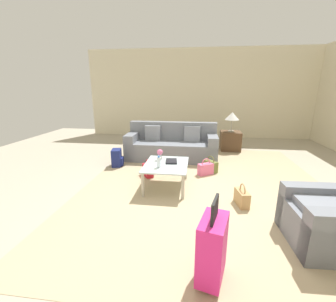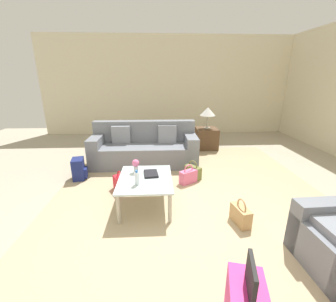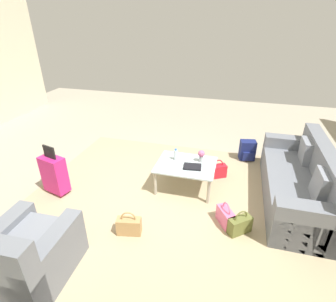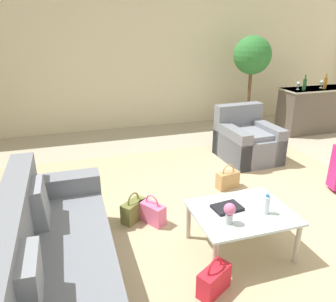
{
  "view_description": "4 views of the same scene",
  "coord_description": "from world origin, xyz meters",
  "views": [
    {
      "loc": [
        3.36,
        0.02,
        1.76
      ],
      "look_at": [
        0.08,
        -0.41,
        0.83
      ],
      "focal_mm": 24.0,
      "sensor_mm": 36.0,
      "label": 1
    },
    {
      "loc": [
        2.56,
        -0.32,
        1.83
      ],
      "look_at": [
        -0.87,
        -0.15,
        0.7
      ],
      "focal_mm": 24.0,
      "sensor_mm": 36.0,
      "label": 2
    },
    {
      "loc": [
        -1.08,
        3.15,
        2.6
      ],
      "look_at": [
        -0.19,
        -0.15,
        0.84
      ],
      "focal_mm": 28.0,
      "sensor_mm": 36.0,
      "label": 3
    },
    {
      "loc": [
        -1.91,
        -2.93,
        2.16
      ],
      "look_at": [
        -0.91,
        0.28,
        0.85
      ],
      "focal_mm": 35.0,
      "sensor_mm": 36.0,
      "label": 4
    }
  ],
  "objects": [
    {
      "name": "wall_back",
      "position": [
        0.0,
        4.06,
        1.55
      ],
      "size": [
        10.24,
        0.12,
        3.1
      ],
      "primitive_type": "cube",
      "color": "beige",
      "rests_on": "ground"
    },
    {
      "name": "bar_console",
      "position": [
        3.1,
        2.6,
        0.48
      ],
      "size": [
        1.65,
        0.6,
        0.92
      ],
      "color": "brown",
      "rests_on": "ground"
    },
    {
      "name": "wine_bottle_amber",
      "position": [
        3.1,
        2.49,
        1.04
      ],
      "size": [
        0.07,
        0.07,
        0.3
      ],
      "color": "brown",
      "rests_on": "bar_console"
    },
    {
      "name": "flower_vase",
      "position": [
        -0.62,
        -0.65,
        0.57
      ],
      "size": [
        0.11,
        0.11,
        0.21
      ],
      "color": "#B2B7BC",
      "rests_on": "coffee_table"
    },
    {
      "name": "coffee_table_book",
      "position": [
        -0.52,
        -0.42,
        0.47
      ],
      "size": [
        0.3,
        0.23,
        0.03
      ],
      "primitive_type": "cube",
      "rotation": [
        0.0,
        0.0,
        0.11
      ],
      "color": "black",
      "rests_on": "coffee_table"
    },
    {
      "name": "handbag_tan",
      "position": [
        0.1,
        0.75,
        0.13
      ],
      "size": [
        0.34,
        0.2,
        0.36
      ],
      "color": "tan",
      "rests_on": "ground"
    },
    {
      "name": "armchair",
      "position": [
        0.9,
        1.67,
        0.3
      ],
      "size": [
        0.88,
        0.97,
        0.87
      ],
      "color": "slate",
      "rests_on": "ground"
    },
    {
      "name": "handbag_red",
      "position": [
        -0.89,
        -0.95,
        0.13
      ],
      "size": [
        0.35,
        0.28,
        0.36
      ],
      "color": "red",
      "rests_on": "ground"
    },
    {
      "name": "coffee_table",
      "position": [
        -0.4,
        -0.5,
        0.39
      ],
      "size": [
        0.95,
        0.76,
        0.45
      ],
      "color": "silver",
      "rests_on": "ground"
    },
    {
      "name": "handbag_olive",
      "position": [
        -1.31,
        0.35,
        0.13
      ],
      "size": [
        0.34,
        0.31,
        0.36
      ],
      "color": "olive",
      "rests_on": "ground"
    },
    {
      "name": "couch",
      "position": [
        -2.19,
        -0.6,
        0.31
      ],
      "size": [
        0.86,
        2.25,
        0.91
      ],
      "color": "slate",
      "rests_on": "ground"
    },
    {
      "name": "wine_bottle_green",
      "position": [
        2.6,
        2.49,
        1.04
      ],
      "size": [
        0.07,
        0.07,
        0.3
      ],
      "color": "#194C23",
      "rests_on": "bar_console"
    },
    {
      "name": "wine_glass_left_of_centre",
      "position": [
        3.1,
        2.58,
        1.03
      ],
      "size": [
        0.08,
        0.08,
        0.15
      ],
      "color": "silver",
      "rests_on": "bar_console"
    },
    {
      "name": "wine_glass_leftmost",
      "position": [
        2.54,
        2.59,
        1.03
      ],
      "size": [
        0.08,
        0.08,
        0.15
      ],
      "color": "silver",
      "rests_on": "bar_console"
    },
    {
      "name": "area_rug",
      "position": [
        -0.6,
        0.2,
        0.0
      ],
      "size": [
        5.2,
        4.4,
        0.01
      ],
      "primitive_type": "cube",
      "color": "tan",
      "rests_on": "ground"
    },
    {
      "name": "ground_plane",
      "position": [
        0.0,
        0.0,
        0.0
      ],
      "size": [
        12.0,
        12.0,
        0.0
      ],
      "primitive_type": "plane",
      "color": "#A89E89"
    },
    {
      "name": "water_bottle",
      "position": [
        -0.2,
        -0.6,
        0.54
      ],
      "size": [
        0.06,
        0.06,
        0.2
      ],
      "color": "silver",
      "rests_on": "coffee_table"
    },
    {
      "name": "potted_ficus",
      "position": [
        1.8,
        3.2,
        1.39
      ],
      "size": [
        0.78,
        0.78,
        1.94
      ],
      "color": "#514C56",
      "rests_on": "ground"
    },
    {
      "name": "handbag_pink",
      "position": [
        -1.12,
        0.23,
        0.13
      ],
      "size": [
        0.29,
        0.35,
        0.36
      ],
      "color": "pink",
      "rests_on": "ground"
    }
  ]
}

